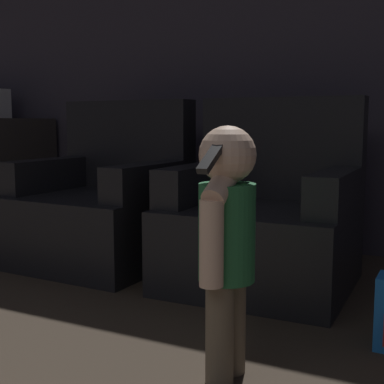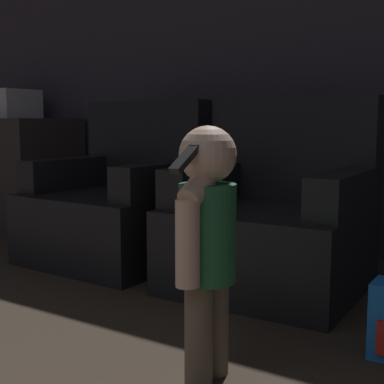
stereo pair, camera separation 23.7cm
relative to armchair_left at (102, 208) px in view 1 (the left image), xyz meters
The scene contains 4 objects.
wall_back 1.49m from the armchair_left, 53.24° to the left, with size 8.40×0.05×2.60m.
armchair_left is the anchor object (origin of this frame).
armchair_right 1.06m from the armchair_left, ahead, with size 0.94×0.89×1.00m.
person_toddler 1.71m from the armchair_left, 40.02° to the right, with size 0.19×0.33×0.85m.
Camera 1 is at (1.30, 0.92, 0.86)m, focal length 50.00 mm.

